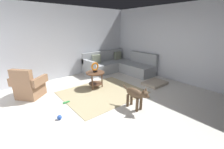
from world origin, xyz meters
name	(u,v)px	position (x,y,z in m)	size (l,w,h in m)	color
ground_plane	(113,104)	(0.00, 0.00, -0.05)	(6.00, 6.00, 0.10)	silver
wall_back	(64,43)	(0.00, 2.94, 1.35)	(6.00, 0.12, 2.70)	silver
wall_right	(176,44)	(2.94, 0.00, 1.35)	(0.12, 6.00, 2.70)	silver
area_rug	(102,92)	(0.15, 0.70, 0.01)	(2.30, 1.90, 0.01)	tan
sectional_couch	(118,66)	(1.99, 2.02, 0.29)	(2.20, 2.25, 0.88)	#9EA3A8
armchair	(29,87)	(-1.63, 1.78, 0.32)	(0.98, 1.00, 0.88)	#936B4C
side_table	(95,76)	(0.21, 1.16, 0.42)	(0.60, 0.60, 0.54)	brown
torus_sculpture	(95,67)	(0.21, 1.16, 0.71)	(0.28, 0.08, 0.33)	black
dog_bed_mat	(155,83)	(1.98, 0.08, 0.04)	(0.80, 0.60, 0.09)	#B2A38E
dog	(136,95)	(0.23, -0.57, 0.38)	(0.22, 0.85, 0.63)	brown
dog_toy_ball	(59,117)	(-1.39, 0.18, 0.05)	(0.10, 0.10, 0.10)	blue
dog_toy_rope	(66,102)	(-0.98, 0.78, 0.03)	(0.05, 0.05, 0.18)	green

